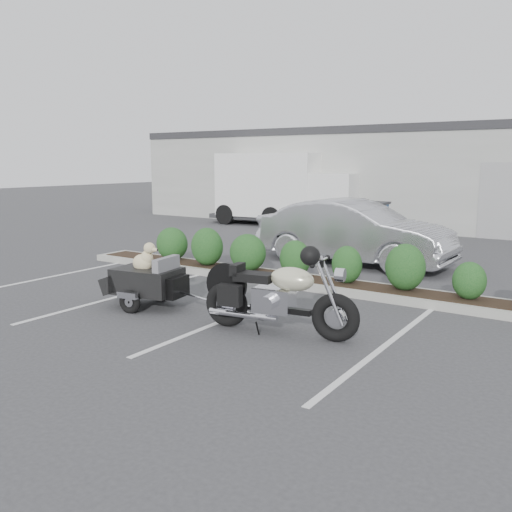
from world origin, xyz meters
The scene contains 8 objects.
ground centered at (0.00, 0.00, 0.00)m, with size 90.00×90.00×0.00m, color #38383A.
planter_kerb centered at (1.00, 2.20, 0.07)m, with size 12.00×1.00×0.15m, color #9E9E93.
building centered at (0.00, 17.00, 2.00)m, with size 26.00×10.00×4.00m, color #9EA099.
motorcycle centered at (2.31, -0.97, 0.58)m, with size 2.53×0.99×1.46m.
pet_trailer centered at (-0.48, -0.95, 0.51)m, with size 2.05×1.16×1.21m.
sedan centered at (0.92, 5.06, 0.83)m, with size 1.75×5.01×1.65m, color #B6B6BE.
dumpster centered at (-0.34, 7.64, 0.71)m, with size 2.23×1.60×1.40m.
delivery_truck centered at (-4.97, 11.65, 1.42)m, with size 6.60×2.68×2.96m.
Camera 1 is at (6.48, -7.83, 2.61)m, focal length 38.00 mm.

